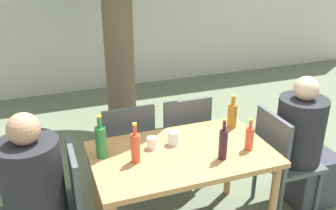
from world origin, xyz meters
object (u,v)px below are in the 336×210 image
Objects in this scene: soda_bottle_3 at (135,147)px; drinking_glass_1 at (152,143)px; patio_chair_0 at (60,203)px; patio_chair_2 at (127,144)px; dining_table_front at (182,163)px; person_seated_1 at (305,149)px; amber_bottle_2 at (232,115)px; green_bottle_1 at (101,141)px; patio_chair_3 at (183,135)px; soda_bottle_4 at (249,138)px; wine_bottle_0 at (223,143)px; person_seated_0 at (23,207)px; patio_chair_1 at (281,156)px; drinking_glass_0 at (173,138)px.

drinking_glass_1 is at bearing 40.88° from soda_bottle_3.
patio_chair_0 is 0.89m from patio_chair_2.
dining_table_front is 1.09× the size of person_seated_1.
amber_bottle_2 reaches higher than patio_chair_2.
green_bottle_1 is (0.33, 0.13, 0.35)m from patio_chair_0.
soda_bottle_4 is (0.21, -0.76, 0.32)m from patio_chair_3.
patio_chair_2 is 3.23× the size of amber_bottle_2.
green_bottle_1 is at bearing 85.54° from person_seated_1.
wine_bottle_0 is 3.55× the size of drinking_glass_1.
green_bottle_1 is (-1.68, 0.13, 0.33)m from person_seated_1.
patio_chair_0 is (-0.89, 0.00, -0.13)m from dining_table_front.
patio_chair_2 is at bearing 112.64° from dining_table_front.
patio_chair_2 is 1.06m from person_seated_0.
amber_bottle_2 is at bearing 23.42° from dining_table_front.
patio_chair_1 is 3.73× the size of soda_bottle_4.
patio_chair_0 is 3.73× the size of soda_bottle_4.
amber_bottle_2 reaches higher than drinking_glass_0.
amber_bottle_2 reaches higher than soda_bottle_4.
wine_bottle_0 reaches higher than patio_chair_2.
wine_bottle_0 is 0.51m from amber_bottle_2.
drinking_glass_1 is (-0.72, -0.10, -0.07)m from amber_bottle_2.
patio_chair_1 reaches higher than dining_table_front.
patio_chair_2 is at bearing 61.33° from patio_chair_1.
amber_bottle_2 reaches higher than patio_chair_3.
patio_chair_3 is at bearing 60.51° from drinking_glass_0.
soda_bottle_4 is (0.83, -0.12, -0.02)m from soda_bottle_3.
soda_bottle_3 is at bearing 163.96° from wine_bottle_0.
soda_bottle_3 is (-0.61, -0.64, 0.34)m from patio_chair_3.
patio_chair_2 is at bearing 134.14° from soda_bottle_4.
soda_bottle_4 is at bearing -27.80° from drinking_glass_0.
wine_bottle_0 is (-0.66, -0.18, 0.35)m from patio_chair_1.
patio_chair_3 is 0.64m from drinking_glass_0.
drinking_glass_1 is at bearing 84.44° from person_seated_1.
patio_chair_1 is at bearing -32.82° from amber_bottle_2.
soda_bottle_3 reaches higher than patio_chair_0.
wine_bottle_0 is 0.41m from drinking_glass_0.
patio_chair_2 is 0.95m from amber_bottle_2.
amber_bottle_2 is 3.25× the size of drinking_glass_1.
green_bottle_1 reaches higher than amber_bottle_2.
person_seated_0 is 1.01× the size of person_seated_1.
soda_bottle_4 is 0.56m from drinking_glass_0.
patio_chair_1 and patio_chair_2 have the same top height.
person_seated_1 is (0.23, -0.00, 0.02)m from patio_chair_1.
patio_chair_2 is 1.01m from wine_bottle_0.
drinking_glass_0 reaches higher than dining_table_front.
patio_chair_2 is at bearing 82.19° from soda_bottle_3.
drinking_glass_1 is at bearing 146.00° from dining_table_front.
soda_bottle_3 is 0.37m from drinking_glass_0.
soda_bottle_4 is at bearing 11.60° from wine_bottle_0.
patio_chair_2 is at bearing 0.00° from patio_chair_3.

